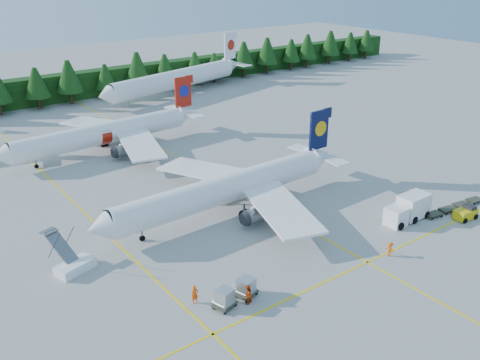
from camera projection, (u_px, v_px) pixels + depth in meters
ground at (289, 256)px, 58.65m from camera, size 320.00×320.00×0.00m
taxi_stripe_a at (96, 223)px, 65.83m from camera, size 0.25×120.00×0.01m
taxi_stripe_b at (228, 185)px, 76.77m from camera, size 0.25×120.00×0.01m
taxi_stripe_cross at (328, 281)px, 54.20m from camera, size 80.00×0.25×0.01m
treeline_hedge at (45, 90)px, 118.33m from camera, size 220.00×4.00×6.00m
airliner_navy at (220, 191)px, 66.98m from camera, size 36.65×30.14×10.65m
airliner_red at (99, 135)px, 88.28m from camera, size 35.86×29.43×10.42m
airliner_far_right at (171, 80)px, 123.17m from camera, size 42.50×13.94×12.59m
airstairs at (73, 263)px, 55.78m from camera, size 4.45×6.05×3.61m
service_truck at (407, 209)px, 66.03m from camera, size 6.54×2.53×3.14m
baggage_tug at (466, 213)px, 66.75m from camera, size 3.06×1.79×1.59m
dolly_train at (455, 206)px, 69.33m from camera, size 10.47×2.35×0.13m
uld_pair at (235, 292)px, 50.52m from camera, size 5.20×2.42×1.63m
crew_a at (195, 294)px, 50.40m from camera, size 0.76×0.56×1.90m
crew_b at (248, 294)px, 50.30m from camera, size 1.18×1.05×2.01m
crew_c at (390, 249)px, 58.41m from camera, size 0.50×0.70×1.64m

